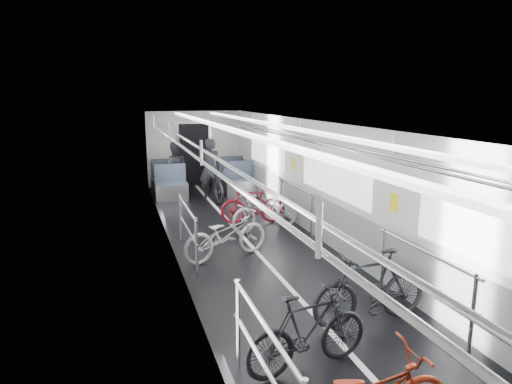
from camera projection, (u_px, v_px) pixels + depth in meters
car_shell at (234, 179)px, 9.91m from camera, size 3.02×14.01×2.41m
bike_left_mid at (308, 331)px, 4.85m from camera, size 1.55×0.65×0.90m
bike_left_far at (226, 234)px, 8.22m from camera, size 1.79×1.07×0.89m
bike_right_near at (370, 287)px, 5.86m from camera, size 1.65×0.51×0.99m
bike_right_mid at (267, 210)px, 9.95m from camera, size 1.79×0.99×0.89m
bike_right_far at (253, 204)px, 10.47m from camera, size 1.54×0.65×0.90m
bike_aisle at (212, 182)px, 12.90m from camera, size 0.86×1.93×0.98m
person_standing at (210, 169)px, 12.81m from camera, size 0.67×0.47×1.73m
person_seated at (175, 168)px, 13.34m from camera, size 0.81×0.66×1.59m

